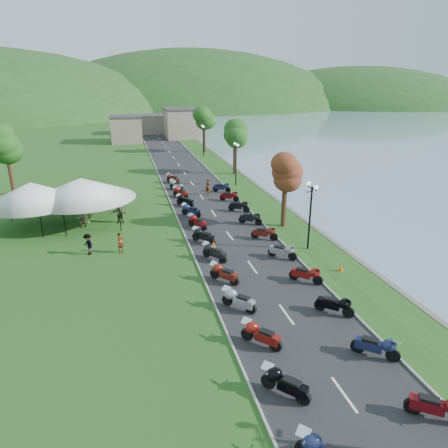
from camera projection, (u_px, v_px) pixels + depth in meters
road at (192, 184)px, 48.90m from camera, size 7.00×120.00×0.02m
hills_backdrop at (137, 107)px, 194.95m from camera, size 360.00×120.00×76.00m
far_building at (149, 126)px, 88.67m from camera, size 18.00×16.00×5.00m
moto_row_left at (214, 253)px, 27.88m from camera, size 2.60×48.67×1.10m
moto_row_right at (283, 251)px, 28.18m from camera, size 2.60×39.31×1.10m
vendor_tent_main at (83, 200)px, 34.97m from camera, size 6.11×6.11×4.00m
vendor_tent_side at (34, 206)px, 33.56m from camera, size 5.26×5.26×4.00m
tree_lakeside at (285, 185)px, 33.44m from camera, size 2.65×2.65×7.35m
pedestrian_a at (121, 252)px, 29.32m from camera, size 0.68×0.68×1.52m
pedestrian_b at (82, 227)px, 34.46m from camera, size 0.87×0.64×1.60m
pedestrian_c at (89, 254)px, 29.00m from camera, size 0.88×1.09×1.58m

